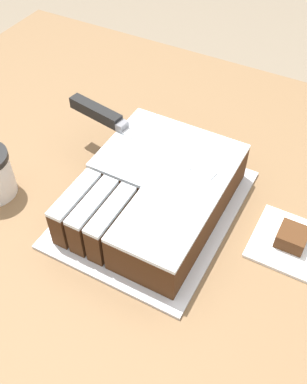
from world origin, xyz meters
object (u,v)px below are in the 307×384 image
(cake_board, at_px, (153,208))
(brownie, at_px, (292,237))
(cake, at_px, (156,191))
(knife, at_px, (108,118))

(cake_board, height_order, brownie, brownie)
(cake, bearing_deg, brownie, 8.57)
(cake_board, bearing_deg, knife, 148.99)
(knife, xyz_separation_m, brownie, (0.37, -0.04, -0.07))
(cake, bearing_deg, cake_board, -126.44)
(cake_board, relative_size, cake, 1.14)
(cake_board, bearing_deg, cake, 53.56)
(cake_board, xyz_separation_m, knife, (-0.14, 0.08, 0.09))
(brownie, bearing_deg, knife, 173.17)
(cake_board, xyz_separation_m, cake, (0.00, 0.00, 0.04))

